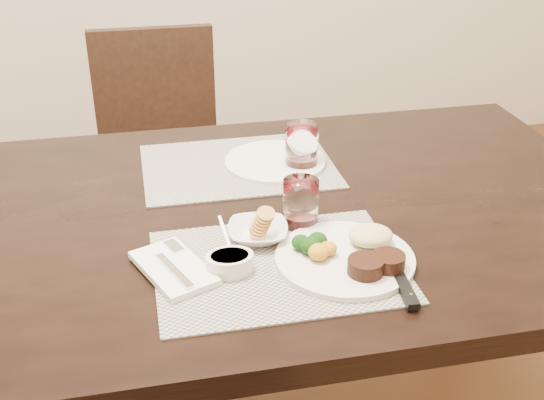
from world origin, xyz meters
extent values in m
cube|color=black|center=(0.00, 0.00, 0.72)|extent=(2.00, 1.00, 0.05)
cube|color=black|center=(0.92, 0.42, 0.35)|extent=(0.08, 0.08, 0.70)
cube|color=black|center=(0.00, 0.85, 0.43)|extent=(0.42, 0.42, 0.04)
cube|color=black|center=(-0.18, 0.67, 0.21)|extent=(0.04, 0.04, 0.41)
cube|color=black|center=(0.18, 0.67, 0.21)|extent=(0.04, 0.04, 0.41)
cube|color=black|center=(-0.18, 1.03, 0.21)|extent=(0.04, 0.04, 0.41)
cube|color=black|center=(0.18, 1.03, 0.21)|extent=(0.04, 0.04, 0.41)
cube|color=black|center=(0.00, 1.04, 0.68)|extent=(0.42, 0.04, 0.45)
cube|color=gray|center=(0.16, -0.23, 0.75)|extent=(0.46, 0.34, 0.00)
cube|color=gray|center=(0.16, 0.22, 0.75)|extent=(0.46, 0.34, 0.00)
cylinder|color=silver|center=(0.29, -0.24, 0.76)|extent=(0.26, 0.26, 0.01)
cylinder|color=black|center=(0.31, -0.30, 0.78)|extent=(0.07, 0.07, 0.03)
cylinder|color=black|center=(0.35, -0.30, 0.78)|extent=(0.06, 0.06, 0.03)
ellipsoid|color=#DAC583|center=(0.35, -0.21, 0.78)|extent=(0.09, 0.07, 0.04)
ellipsoid|color=#153D0B|center=(0.23, -0.22, 0.78)|extent=(0.04, 0.04, 0.03)
ellipsoid|color=orange|center=(0.24, -0.24, 0.78)|extent=(0.04, 0.04, 0.03)
cube|color=white|center=(-0.03, -0.21, 0.76)|extent=(0.16, 0.20, 0.01)
cube|color=silver|center=(-0.03, -0.23, 0.77)|extent=(0.06, 0.12, 0.01)
cube|color=silver|center=(-0.02, -0.15, 0.77)|extent=(0.04, 0.05, 0.00)
cube|color=silver|center=(0.36, -0.23, 0.76)|extent=(0.03, 0.16, 0.00)
cube|color=black|center=(0.36, -0.36, 0.76)|extent=(0.03, 0.11, 0.01)
imported|color=silver|center=(0.14, -0.13, 0.77)|extent=(0.14, 0.14, 0.03)
cylinder|color=#BD753B|center=(0.14, -0.13, 0.79)|extent=(0.04, 0.04, 0.04)
cylinder|color=silver|center=(0.07, -0.23, 0.77)|extent=(0.09, 0.09, 0.03)
cylinder|color=#0D3910|center=(0.07, -0.23, 0.78)|extent=(0.07, 0.07, 0.01)
cube|color=silver|center=(0.07, -0.17, 0.80)|extent=(0.01, 0.06, 0.04)
cylinder|color=white|center=(0.24, -0.09, 0.80)|extent=(0.07, 0.07, 0.10)
cylinder|color=#3C0506|center=(0.24, -0.09, 0.77)|extent=(0.06, 0.06, 0.02)
cylinder|color=silver|center=(0.25, 0.21, 0.76)|extent=(0.25, 0.25, 0.01)
cylinder|color=white|center=(0.31, 0.18, 0.81)|extent=(0.08, 0.08, 0.11)
cylinder|color=#3C0506|center=(0.31, 0.18, 0.77)|extent=(0.07, 0.07, 0.03)
camera|label=1|loc=(-0.07, -1.27, 1.46)|focal=45.00mm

